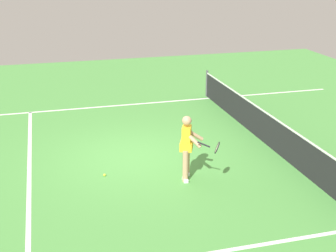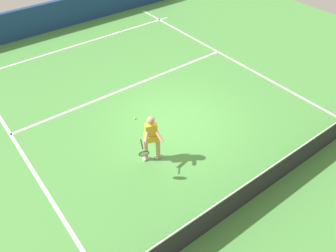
# 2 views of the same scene
# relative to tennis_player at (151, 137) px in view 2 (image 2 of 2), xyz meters

# --- Properties ---
(ground_plane) EXTENTS (24.69, 24.69, 0.00)m
(ground_plane) POSITION_rel_tennis_player_xyz_m (-1.57, -0.96, -0.85)
(ground_plane) COLOR #4C9342
(court_back_wall) EXTENTS (14.05, 0.24, 1.33)m
(court_back_wall) POSITION_rel_tennis_player_xyz_m (-1.57, -10.16, -0.18)
(court_back_wall) COLOR navy
(court_back_wall) RESTS_ON ground
(baseline_marking) EXTENTS (10.05, 0.10, 0.01)m
(baseline_marking) POSITION_rel_tennis_player_xyz_m (-1.57, -7.96, -0.84)
(baseline_marking) COLOR white
(baseline_marking) RESTS_ON ground
(service_line_marking) EXTENTS (9.05, 0.10, 0.01)m
(service_line_marking) POSITION_rel_tennis_player_xyz_m (-1.57, -3.62, -0.84)
(service_line_marking) COLOR white
(service_line_marking) RESTS_ON ground
(sideline_left_marking) EXTENTS (0.10, 16.99, 0.01)m
(sideline_left_marking) POSITION_rel_tennis_player_xyz_m (-6.10, -0.96, -0.84)
(sideline_left_marking) COLOR white
(sideline_left_marking) RESTS_ON ground
(sideline_right_marking) EXTENTS (0.10, 16.99, 0.01)m
(sideline_right_marking) POSITION_rel_tennis_player_xyz_m (2.95, -0.96, -0.84)
(sideline_right_marking) COLOR white
(sideline_right_marking) RESTS_ON ground
(court_net) EXTENTS (9.73, 0.08, 0.98)m
(court_net) POSITION_rel_tennis_player_xyz_m (-1.57, 2.77, -0.39)
(court_net) COLOR #4C4C51
(court_net) RESTS_ON ground
(tennis_player) EXTENTS (1.02, 0.84, 1.55)m
(tennis_player) POSITION_rel_tennis_player_xyz_m (0.00, 0.00, 0.00)
(tennis_player) COLOR tan
(tennis_player) RESTS_ON ground
(tennis_ball_near) EXTENTS (0.07, 0.07, 0.07)m
(tennis_ball_near) POSITION_rel_tennis_player_xyz_m (-0.62, -1.87, -0.81)
(tennis_ball_near) COLOR #D1E533
(tennis_ball_near) RESTS_ON ground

